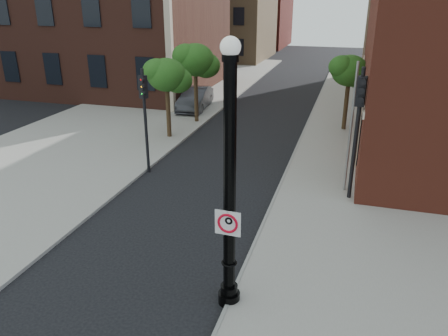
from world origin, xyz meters
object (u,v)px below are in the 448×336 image
(lamppost, at_px, (230,195))
(traffic_signal_left, at_px, (144,104))
(no_parking_sign, at_px, (228,223))
(parked_car, at_px, (195,99))
(traffic_signal_right, at_px, (359,114))

(lamppost, distance_m, traffic_signal_left, 9.56)
(no_parking_sign, bearing_deg, parked_car, 114.70)
(no_parking_sign, height_order, parked_car, no_parking_sign)
(lamppost, height_order, parked_car, lamppost)
(traffic_signal_left, height_order, traffic_signal_right, traffic_signal_right)
(parked_car, bearing_deg, traffic_signal_right, -53.65)
(parked_car, xyz_separation_m, traffic_signal_left, (1.90, -11.24, 2.33))
(no_parking_sign, xyz_separation_m, traffic_signal_right, (2.77, 7.29, 1.01))
(parked_car, height_order, traffic_signal_left, traffic_signal_left)
(no_parking_sign, bearing_deg, lamppost, 95.17)
(traffic_signal_left, xyz_separation_m, traffic_signal_right, (8.69, -0.40, 0.34))
(no_parking_sign, bearing_deg, traffic_signal_left, 129.82)
(parked_car, distance_m, traffic_signal_right, 15.96)
(no_parking_sign, xyz_separation_m, traffic_signal_left, (-5.92, 7.69, 0.67))
(lamppost, relative_size, traffic_signal_left, 1.45)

